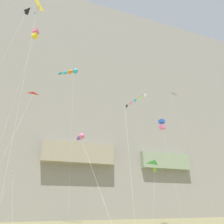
{
  "coord_description": "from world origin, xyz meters",
  "views": [
    {
      "loc": [
        -7.15,
        -5.21,
        3.23
      ],
      "look_at": [
        2.05,
        22.95,
        17.21
      ],
      "focal_mm": 31.44,
      "sensor_mm": 36.0,
      "label": 1
    }
  ],
  "objects": [
    {
      "name": "kite_windsock_high_center",
      "position": [
        -4.44,
        13.17,
        9.1
      ],
      "size": [
        2.45,
        8.38,
        9.48
      ],
      "color": "pink",
      "rests_on": "ground"
    },
    {
      "name": "kite_windsock_far_left",
      "position": [
        -5.04,
        28.54,
        27.78
      ],
      "size": [
        4.24,
        6.48,
        28.69
      ],
      "color": "#38B2D1",
      "rests_on": "ground"
    },
    {
      "name": "kite_delta_front_field",
      "position": [
        -11.99,
        33.18,
        6.94
      ],
      "size": [
        2.02,
        3.95,
        7.2
      ],
      "color": "white",
      "rests_on": "ground"
    },
    {
      "name": "kite_diamond_low_right",
      "position": [
        -11.31,
        15.53,
        28.33
      ],
      "size": [
        2.35,
        4.69,
        30.13
      ],
      "color": "yellow",
      "rests_on": "ground"
    },
    {
      "name": "kite_box_upper_left",
      "position": [
        -11.41,
        18.87,
        26.3
      ],
      "size": [
        1.66,
        2.85,
        27.14
      ],
      "color": "pink",
      "rests_on": "ground"
    },
    {
      "name": "kite_box_upper_right",
      "position": [
        12.6,
        24.67,
        16.93
      ],
      "size": [
        1.62,
        1.71,
        17.85
      ],
      "color": "blue",
      "rests_on": "ground"
    },
    {
      "name": "kite_delta_far_right",
      "position": [
        7.27,
        18.78,
        7.39
      ],
      "size": [
        3.26,
        2.68,
        7.69
      ],
      "color": "green",
      "rests_on": "ground"
    },
    {
      "name": "cliff_face",
      "position": [
        -0.0,
        59.34,
        36.12
      ],
      "size": [
        180.0,
        32.95,
        72.33
      ],
      "color": "gray",
      "rests_on": "ground"
    },
    {
      "name": "kite_banner_low_left",
      "position": [
        26.08,
        36.14,
        28.26
      ],
      "size": [
        4.08,
        4.35,
        33.04
      ],
      "color": "black",
      "rests_on": "ground"
    },
    {
      "name": "kite_delta_mid_right",
      "position": [
        -14.57,
        21.34,
        31.79
      ],
      "size": [
        2.04,
        6.58,
        33.43
      ],
      "color": "black",
      "rests_on": "ground"
    },
    {
      "name": "kite_banner_near_cliff",
      "position": [
        2.54,
        15.1,
        14.17
      ],
      "size": [
        3.3,
        6.58,
        15.78
      ],
      "color": "black",
      "rests_on": "ground"
    },
    {
      "name": "kite_delta_high_right",
      "position": [
        -10.24,
        19.11,
        15.67
      ],
      "size": [
        2.87,
        6.14,
        16.44
      ],
      "color": "red",
      "rests_on": "ground"
    }
  ]
}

